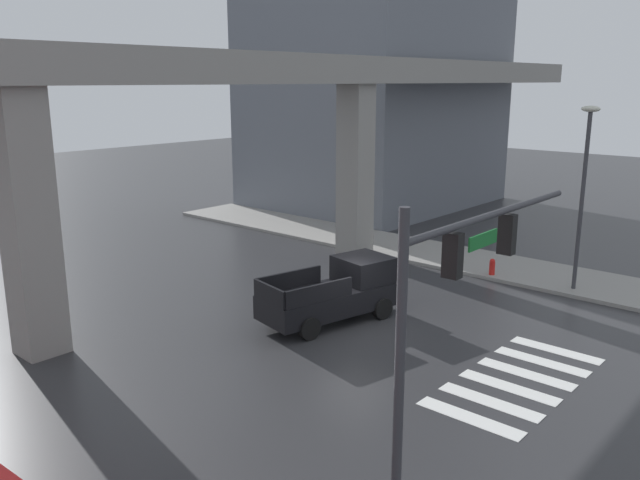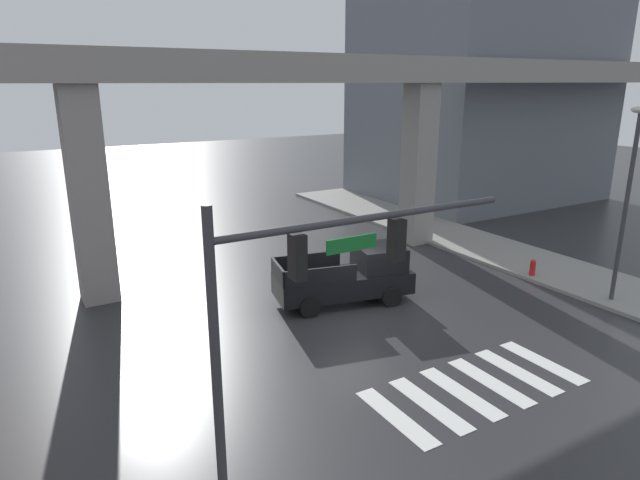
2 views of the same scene
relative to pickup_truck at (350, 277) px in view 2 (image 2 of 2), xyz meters
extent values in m
plane|color=#2D2D30|center=(-0.40, -1.15, -0.99)|extent=(120.00, 120.00, 0.00)
cube|color=silver|center=(-3.15, -6.86, -0.98)|extent=(0.55, 2.80, 0.01)
cube|color=silver|center=(-2.05, -6.86, -0.98)|extent=(0.55, 2.80, 0.01)
cube|color=silver|center=(-0.95, -6.86, -0.98)|extent=(0.55, 2.80, 0.01)
cube|color=silver|center=(0.15, -6.86, -0.98)|extent=(0.55, 2.80, 0.01)
cube|color=silver|center=(1.25, -6.86, -0.98)|extent=(0.55, 2.80, 0.01)
cube|color=silver|center=(2.35, -6.86, -0.98)|extent=(0.55, 2.80, 0.01)
cube|color=gray|center=(-0.40, 5.05, 7.61)|extent=(58.99, 1.85, 1.20)
cube|color=gray|center=(-8.18, 5.05, 3.01)|extent=(1.30, 1.30, 8.00)
cube|color=gray|center=(7.37, 5.05, 3.01)|extent=(1.30, 1.30, 8.00)
cube|color=gray|center=(9.64, 0.85, -0.91)|extent=(4.00, 36.00, 0.15)
cube|color=black|center=(-0.29, 0.06, -0.21)|extent=(5.39, 2.93, 0.80)
cube|color=black|center=(1.12, -0.24, 0.64)|extent=(2.03, 2.07, 0.90)
cube|color=#3F5160|center=(1.58, -0.34, 0.64)|extent=(0.45, 1.66, 0.77)
cube|color=black|center=(-1.23, 1.16, 0.49)|extent=(2.61, 0.66, 0.60)
cube|color=black|center=(-1.60, -0.55, 0.49)|extent=(2.61, 0.66, 0.60)
cube|color=black|center=(-2.74, 0.59, 0.49)|extent=(0.47, 1.73, 0.60)
cylinder|color=black|center=(1.44, 0.61, -0.61)|extent=(0.80, 0.43, 0.76)
cylinder|color=black|center=(1.06, -1.15, -0.61)|extent=(0.80, 0.43, 0.76)
cylinder|color=black|center=(-1.65, 1.28, -0.61)|extent=(0.80, 0.43, 0.76)
cylinder|color=black|center=(-2.03, -0.49, -0.61)|extent=(0.80, 0.43, 0.76)
cylinder|color=#38383D|center=(-8.10, -8.03, 2.11)|extent=(0.18, 0.18, 6.20)
cylinder|color=#38383D|center=(-4.90, -8.03, 4.61)|extent=(6.40, 0.14, 0.14)
cube|color=black|center=(-6.50, -8.03, 4.09)|extent=(0.24, 0.32, 0.84)
sphere|color=orange|center=(-6.50, -8.03, 4.09)|extent=(0.17, 0.17, 0.17)
cube|color=black|center=(-4.30, -8.03, 4.09)|extent=(0.24, 0.32, 0.84)
sphere|color=orange|center=(-4.30, -8.03, 4.09)|extent=(0.17, 0.17, 0.17)
cube|color=#19722D|center=(-5.35, -8.03, 4.16)|extent=(1.10, 0.04, 0.28)
cylinder|color=#38383D|center=(8.44, -5.13, 2.51)|extent=(0.16, 0.16, 7.00)
cylinder|color=red|center=(8.04, -1.82, -0.64)|extent=(0.24, 0.24, 0.70)
sphere|color=red|center=(8.04, -1.82, -0.25)|extent=(0.22, 0.22, 0.22)
camera|label=1|loc=(-16.57, -13.64, 7.16)|focal=36.45mm
camera|label=2|loc=(-10.79, -16.14, 7.07)|focal=30.69mm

